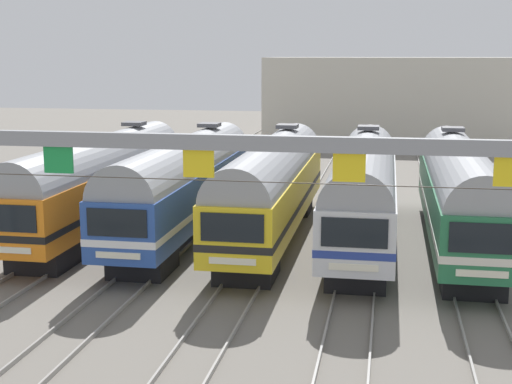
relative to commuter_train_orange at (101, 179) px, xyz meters
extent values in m
plane|color=slate|center=(8.54, 0.00, -2.69)|extent=(160.00, 160.00, 0.00)
cube|color=gray|center=(-0.72, 17.00, -2.61)|extent=(0.07, 70.00, 0.15)
cube|color=gray|center=(0.72, 17.00, -2.61)|extent=(0.07, 70.00, 0.15)
cube|color=gray|center=(3.55, 17.00, -2.61)|extent=(0.07, 70.00, 0.15)
cube|color=gray|center=(4.99, 17.00, -2.61)|extent=(0.07, 70.00, 0.15)
cube|color=gray|center=(7.83, 17.00, -2.61)|extent=(0.07, 70.00, 0.15)
cube|color=gray|center=(9.26, 17.00, -2.61)|extent=(0.07, 70.00, 0.15)
cube|color=gray|center=(12.10, 17.00, -2.61)|extent=(0.07, 70.00, 0.15)
cube|color=gray|center=(13.53, 17.00, -2.61)|extent=(0.07, 70.00, 0.15)
cube|color=gray|center=(16.37, 17.00, -2.61)|extent=(0.07, 70.00, 0.15)
cube|color=gray|center=(17.80, 17.00, -2.61)|extent=(0.07, 70.00, 0.15)
cube|color=orange|center=(0.00, 0.00, -0.46)|extent=(2.85, 18.00, 2.35)
cube|color=black|center=(0.00, 0.00, -0.82)|extent=(2.88, 18.02, 0.28)
cylinder|color=gray|center=(0.00, 0.00, 0.71)|extent=(2.74, 17.64, 2.74)
cube|color=black|center=(0.00, -9.02, 0.01)|extent=(2.28, 0.06, 1.03)
cube|color=silver|center=(0.00, -9.02, -1.21)|extent=(1.71, 0.05, 0.24)
cube|color=black|center=(0.00, -6.30, -2.16)|extent=(2.28, 2.60, 1.05)
cube|color=black|center=(0.00, 6.30, -2.16)|extent=(2.28, 2.60, 1.05)
cube|color=#4C4C51|center=(0.00, 5.04, 2.26)|extent=(1.10, 1.10, 0.20)
cube|color=#284C9E|center=(4.27, 0.00, -0.46)|extent=(2.85, 18.00, 2.35)
cube|color=white|center=(4.27, 0.00, -0.82)|extent=(2.88, 18.02, 0.28)
cylinder|color=gray|center=(4.27, 0.00, 0.71)|extent=(2.74, 17.64, 2.74)
cube|color=black|center=(4.27, -9.02, 0.01)|extent=(2.28, 0.06, 1.03)
cube|color=silver|center=(4.27, -9.02, -1.21)|extent=(1.71, 0.05, 0.24)
cube|color=black|center=(4.27, -6.30, -2.16)|extent=(2.28, 2.60, 1.05)
cube|color=black|center=(4.27, 6.30, -2.16)|extent=(2.28, 2.60, 1.05)
cube|color=#4C4C51|center=(4.27, 5.04, 2.26)|extent=(1.10, 1.10, 0.20)
cube|color=gold|center=(8.54, 0.00, -0.46)|extent=(2.85, 18.00, 2.35)
cube|color=black|center=(8.54, 0.00, -0.82)|extent=(2.88, 18.02, 0.28)
cylinder|color=gray|center=(8.54, 0.00, 0.71)|extent=(2.74, 17.64, 2.74)
cube|color=black|center=(8.54, -9.02, 0.01)|extent=(2.28, 0.06, 1.03)
cube|color=silver|center=(8.54, -9.02, -1.21)|extent=(1.71, 0.05, 0.24)
cube|color=black|center=(8.54, -6.30, -2.16)|extent=(2.28, 2.60, 1.05)
cube|color=black|center=(8.54, 6.30, -2.16)|extent=(2.28, 2.60, 1.05)
cube|color=#4C4C51|center=(8.54, 5.04, 2.26)|extent=(1.10, 1.10, 0.20)
cube|color=silver|center=(12.81, 0.00, -0.46)|extent=(2.85, 18.00, 2.35)
cube|color=navy|center=(12.81, 0.00, -0.82)|extent=(2.88, 18.02, 0.28)
cylinder|color=gray|center=(12.81, 0.00, 0.71)|extent=(2.74, 17.64, 2.74)
cube|color=black|center=(12.81, -9.02, 0.01)|extent=(2.28, 0.06, 1.03)
cube|color=silver|center=(12.81, -9.02, -1.21)|extent=(1.71, 0.05, 0.24)
cube|color=black|center=(12.81, -6.30, -2.16)|extent=(2.28, 2.60, 1.05)
cube|color=black|center=(12.81, 6.30, -2.16)|extent=(2.28, 2.60, 1.05)
cube|color=#4C4C51|center=(12.81, 5.04, 2.26)|extent=(1.10, 1.10, 0.20)
cube|color=#236B42|center=(17.09, 0.00, -0.46)|extent=(2.85, 18.00, 2.35)
cube|color=silver|center=(17.09, 0.00, -0.82)|extent=(2.88, 18.02, 0.28)
cylinder|color=gray|center=(17.09, 0.00, 0.71)|extent=(2.74, 17.64, 2.74)
cube|color=black|center=(17.09, -9.02, 0.01)|extent=(2.28, 0.06, 1.03)
cube|color=silver|center=(17.09, -9.02, -1.21)|extent=(1.71, 0.05, 0.24)
cube|color=black|center=(17.09, -6.30, -2.16)|extent=(2.28, 2.60, 1.05)
cube|color=black|center=(17.09, 6.30, -2.16)|extent=(2.28, 2.60, 1.05)
cube|color=#4C4C51|center=(17.09, 5.04, 2.26)|extent=(1.10, 1.10, 0.20)
cube|color=gray|center=(8.54, -13.50, 3.56)|extent=(21.89, 0.32, 0.44)
cube|color=#198C3F|center=(4.27, -13.50, 2.94)|extent=(0.90, 0.08, 0.80)
cube|color=yellow|center=(8.54, -13.50, 2.94)|extent=(0.90, 0.08, 0.80)
cube|color=yellow|center=(12.81, -13.50, 2.94)|extent=(0.90, 0.08, 0.80)
cube|color=yellow|center=(17.09, -13.50, 2.94)|extent=(0.90, 0.08, 0.80)
cylinder|color=#3F382D|center=(8.54, -13.50, 2.46)|extent=(21.89, 0.03, 0.03)
cube|color=beige|center=(14.03, 41.46, 1.53)|extent=(24.69, 10.00, 8.44)
camera|label=1|loc=(13.85, -33.60, 5.99)|focal=51.54mm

